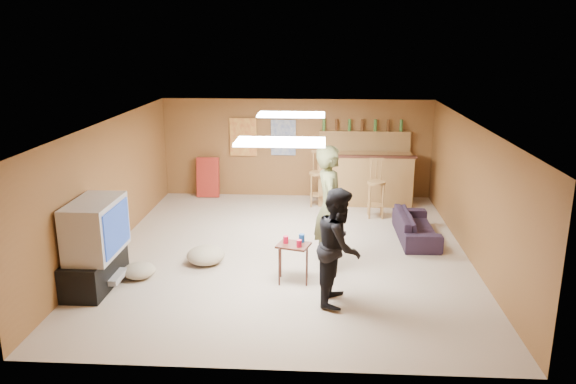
# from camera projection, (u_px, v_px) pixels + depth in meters

# --- Properties ---
(ground) EXTENTS (7.00, 7.00, 0.00)m
(ground) POSITION_uv_depth(u_px,v_px,m) (287.00, 252.00, 9.53)
(ground) COLOR tan
(ground) RESTS_ON ground
(ceiling) EXTENTS (6.00, 7.00, 0.02)m
(ceiling) POSITION_uv_depth(u_px,v_px,m) (287.00, 123.00, 8.93)
(ceiling) COLOR silver
(ceiling) RESTS_ON ground
(wall_back) EXTENTS (6.00, 0.02, 2.20)m
(wall_back) POSITION_uv_depth(u_px,v_px,m) (297.00, 148.00, 12.59)
(wall_back) COLOR brown
(wall_back) RESTS_ON ground
(wall_front) EXTENTS (6.00, 0.02, 2.20)m
(wall_front) POSITION_uv_depth(u_px,v_px,m) (267.00, 278.00, 5.86)
(wall_front) COLOR brown
(wall_front) RESTS_ON ground
(wall_left) EXTENTS (0.02, 7.00, 2.20)m
(wall_left) POSITION_uv_depth(u_px,v_px,m) (109.00, 187.00, 9.40)
(wall_left) COLOR brown
(wall_left) RESTS_ON ground
(wall_right) EXTENTS (0.02, 7.00, 2.20)m
(wall_right) POSITION_uv_depth(u_px,v_px,m) (472.00, 192.00, 9.06)
(wall_right) COLOR brown
(wall_right) RESTS_ON ground
(tv_stand) EXTENTS (0.55, 1.30, 0.50)m
(tv_stand) POSITION_uv_depth(u_px,v_px,m) (95.00, 270.00, 8.17)
(tv_stand) COLOR black
(tv_stand) RESTS_ON ground
(dvd_box) EXTENTS (0.35, 0.50, 0.08)m
(dvd_box) POSITION_uv_depth(u_px,v_px,m) (110.00, 276.00, 8.19)
(dvd_box) COLOR #B2B2B7
(dvd_box) RESTS_ON tv_stand
(tv_body) EXTENTS (0.60, 1.10, 0.80)m
(tv_body) POSITION_uv_depth(u_px,v_px,m) (96.00, 228.00, 7.99)
(tv_body) COLOR #B2B2B7
(tv_body) RESTS_ON tv_stand
(tv_screen) EXTENTS (0.02, 0.95, 0.65)m
(tv_screen) POSITION_uv_depth(u_px,v_px,m) (117.00, 228.00, 7.98)
(tv_screen) COLOR navy
(tv_screen) RESTS_ON tv_body
(bar_counter) EXTENTS (2.00, 0.60, 1.10)m
(bar_counter) POSITION_uv_depth(u_px,v_px,m) (365.00, 179.00, 12.13)
(bar_counter) COLOR olive
(bar_counter) RESTS_ON ground
(bar_lip) EXTENTS (2.10, 0.12, 0.05)m
(bar_lip) POSITION_uv_depth(u_px,v_px,m) (367.00, 157.00, 11.74)
(bar_lip) COLOR #3D1B13
(bar_lip) RESTS_ON bar_counter
(bar_shelf) EXTENTS (2.00, 0.18, 0.05)m
(bar_shelf) POSITION_uv_depth(u_px,v_px,m) (365.00, 132.00, 12.30)
(bar_shelf) COLOR olive
(bar_shelf) RESTS_ON bar_backing
(bar_backing) EXTENTS (2.00, 0.14, 0.60)m
(bar_backing) POSITION_uv_depth(u_px,v_px,m) (364.00, 145.00, 12.40)
(bar_backing) COLOR olive
(bar_backing) RESTS_ON bar_counter
(poster_left) EXTENTS (0.60, 0.03, 0.85)m
(poster_left) POSITION_uv_depth(u_px,v_px,m) (243.00, 137.00, 12.56)
(poster_left) COLOR #BF3F26
(poster_left) RESTS_ON wall_back
(poster_right) EXTENTS (0.55, 0.03, 0.80)m
(poster_right) POSITION_uv_depth(u_px,v_px,m) (283.00, 138.00, 12.51)
(poster_right) COLOR #334C99
(poster_right) RESTS_ON wall_back
(folding_chair_stack) EXTENTS (0.50, 0.26, 0.91)m
(folding_chair_stack) POSITION_uv_depth(u_px,v_px,m) (208.00, 177.00, 12.69)
(folding_chair_stack) COLOR #A9291F
(folding_chair_stack) RESTS_ON ground
(ceiling_panel_front) EXTENTS (1.20, 0.60, 0.04)m
(ceiling_panel_front) POSITION_uv_depth(u_px,v_px,m) (280.00, 142.00, 7.50)
(ceiling_panel_front) COLOR white
(ceiling_panel_front) RESTS_ON ceiling
(ceiling_panel_back) EXTENTS (1.20, 0.60, 0.04)m
(ceiling_panel_back) POSITION_uv_depth(u_px,v_px,m) (291.00, 115.00, 10.10)
(ceiling_panel_back) COLOR white
(ceiling_panel_back) RESTS_ON ceiling
(person_olive) EXTENTS (0.51, 0.74, 1.97)m
(person_olive) POSITION_uv_depth(u_px,v_px,m) (330.00, 209.00, 8.59)
(person_olive) COLOR brown
(person_olive) RESTS_ON ground
(person_black) EXTENTS (0.72, 0.86, 1.61)m
(person_black) POSITION_uv_depth(u_px,v_px,m) (339.00, 246.00, 7.56)
(person_black) COLOR black
(person_black) RESTS_ON ground
(sofa) EXTENTS (0.66, 1.64, 0.48)m
(sofa) POSITION_uv_depth(u_px,v_px,m) (416.00, 226.00, 10.08)
(sofa) COLOR black
(sofa) RESTS_ON ground
(tray_table) EXTENTS (0.54, 0.48, 0.59)m
(tray_table) POSITION_uv_depth(u_px,v_px,m) (293.00, 263.00, 8.30)
(tray_table) COLOR #3D1B13
(tray_table) RESTS_ON ground
(cup_red_near) EXTENTS (0.09, 0.09, 0.11)m
(cup_red_near) POSITION_uv_depth(u_px,v_px,m) (286.00, 240.00, 8.26)
(cup_red_near) COLOR red
(cup_red_near) RESTS_ON tray_table
(cup_red_far) EXTENTS (0.10, 0.10, 0.11)m
(cup_red_far) POSITION_uv_depth(u_px,v_px,m) (299.00, 243.00, 8.11)
(cup_red_far) COLOR red
(cup_red_far) RESTS_ON tray_table
(cup_blue) EXTENTS (0.10, 0.10, 0.12)m
(cup_blue) POSITION_uv_depth(u_px,v_px,m) (302.00, 238.00, 8.30)
(cup_blue) COLOR navy
(cup_blue) RESTS_ON tray_table
(bar_stool_left) EXTENTS (0.44, 0.44, 1.18)m
(bar_stool_left) POSITION_uv_depth(u_px,v_px,m) (318.00, 179.00, 11.97)
(bar_stool_left) COLOR olive
(bar_stool_left) RESTS_ON ground
(bar_stool_right) EXTENTS (0.37, 0.37, 1.11)m
(bar_stool_right) POSITION_uv_depth(u_px,v_px,m) (376.00, 190.00, 11.21)
(bar_stool_right) COLOR olive
(bar_stool_right) RESTS_ON ground
(cushion_near_tv) EXTENTS (0.80, 0.80, 0.27)m
(cushion_near_tv) POSITION_uv_depth(u_px,v_px,m) (206.00, 255.00, 9.01)
(cushion_near_tv) COLOR tan
(cushion_near_tv) RESTS_ON ground
(cushion_mid) EXTENTS (0.52, 0.52, 0.20)m
(cushion_mid) POSITION_uv_depth(u_px,v_px,m) (207.00, 252.00, 9.26)
(cushion_mid) COLOR tan
(cushion_mid) RESTS_ON ground
(cushion_far) EXTENTS (0.64, 0.64, 0.22)m
(cushion_far) POSITION_uv_depth(u_px,v_px,m) (139.00, 271.00, 8.49)
(cushion_far) COLOR tan
(cushion_far) RESTS_ON ground
(bottle_row) EXTENTS (1.76, 0.08, 0.26)m
(bottle_row) POSITION_uv_depth(u_px,v_px,m) (362.00, 125.00, 12.25)
(bottle_row) COLOR #3F7233
(bottle_row) RESTS_ON bar_shelf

